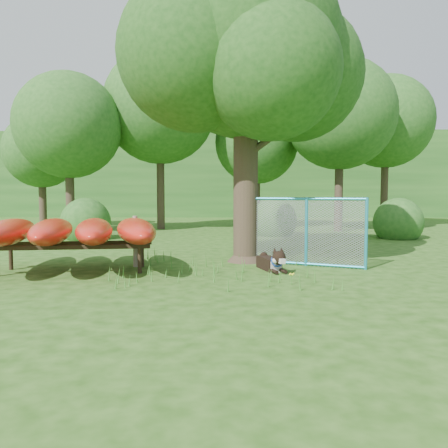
{
  "coord_description": "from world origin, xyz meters",
  "views": [
    {
      "loc": [
        0.42,
        -8.25,
        1.66
      ],
      "look_at": [
        0.2,
        1.2,
        1.0
      ],
      "focal_mm": 35.0,
      "sensor_mm": 36.0,
      "label": 1
    }
  ],
  "objects_px": {
    "husky_dog": "(272,262)",
    "fence_section": "(306,232)",
    "oak_tree": "(244,55)",
    "kayak_rack": "(73,231)"
  },
  "relations": [
    {
      "from": "husky_dog",
      "to": "fence_section",
      "type": "xyz_separation_m",
      "value": [
        0.83,
        0.71,
        0.59
      ]
    },
    {
      "from": "kayak_rack",
      "to": "husky_dog",
      "type": "height_order",
      "value": "kayak_rack"
    },
    {
      "from": "oak_tree",
      "to": "kayak_rack",
      "type": "bearing_deg",
      "value": -157.83
    },
    {
      "from": "oak_tree",
      "to": "husky_dog",
      "type": "bearing_deg",
      "value": -66.31
    },
    {
      "from": "fence_section",
      "to": "oak_tree",
      "type": "bearing_deg",
      "value": 178.32
    },
    {
      "from": "kayak_rack",
      "to": "oak_tree",
      "type": "bearing_deg",
      "value": 13.77
    },
    {
      "from": "kayak_rack",
      "to": "fence_section",
      "type": "xyz_separation_m",
      "value": [
        5.07,
        0.86,
        -0.07
      ]
    },
    {
      "from": "kayak_rack",
      "to": "fence_section",
      "type": "relative_size",
      "value": 1.58
    },
    {
      "from": "oak_tree",
      "to": "kayak_rack",
      "type": "distance_m",
      "value": 5.69
    },
    {
      "from": "kayak_rack",
      "to": "fence_section",
      "type": "distance_m",
      "value": 5.15
    }
  ]
}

